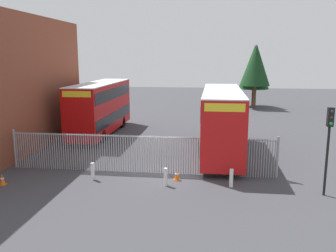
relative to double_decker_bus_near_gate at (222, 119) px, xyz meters
name	(u,v)px	position (x,y,z in m)	size (l,w,h in m)	color
ground_plane	(174,141)	(-3.60, 3.39, -2.42)	(100.00, 100.00, 0.00)	#3D3D42
palisade_fence	(140,153)	(-4.72, -4.61, -1.24)	(15.49, 0.14, 2.35)	gray
double_decker_bus_near_gate	(222,119)	(0.00, 0.00, 0.00)	(2.54, 10.81, 4.42)	red
double_decker_bus_behind_fence_left	(101,106)	(-10.23, 5.46, 0.00)	(2.54, 10.81, 4.42)	#B70C0C
bollard_near_left	(93,171)	(-7.03, -6.16, -1.95)	(0.20, 0.20, 0.95)	silver
bollard_center_front	(166,177)	(-2.96, -6.57, -1.95)	(0.20, 0.20, 0.95)	silver
bollard_near_right	(231,178)	(0.42, -6.29, -1.95)	(0.20, 0.20, 0.95)	silver
traffic_cone_by_gate	(2,179)	(-11.47, -7.53, -2.13)	(0.34, 0.34, 0.59)	orange
traffic_cone_mid_forecourt	(177,175)	(-2.47, -5.64, -2.13)	(0.34, 0.34, 0.59)	orange
traffic_light_kerbside	(329,135)	(4.83, -6.88, 0.56)	(0.28, 0.33, 4.30)	black
tree_tall_back	(256,65)	(4.65, 22.91, 3.10)	(3.65, 3.65, 8.16)	#4C3823
tree_short_side	(254,67)	(4.65, 24.85, 2.80)	(4.03, 4.03, 8.12)	#4C3823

